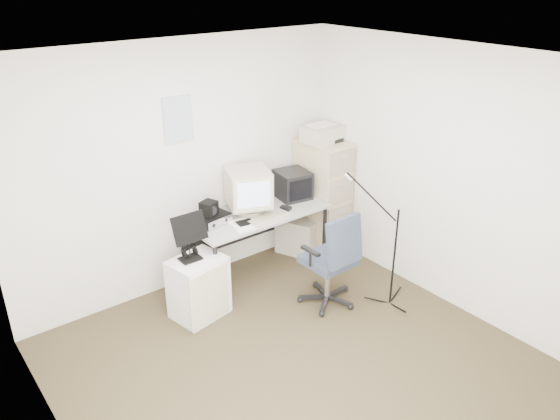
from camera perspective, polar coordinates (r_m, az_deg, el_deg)
floor at (r=4.79m, az=1.89°, el=-16.00°), size 3.60×3.60×0.01m
ceiling at (r=3.69m, az=2.44°, el=15.06°), size 3.60×3.60×0.01m
wall_back at (r=5.47m, az=-10.10°, el=4.30°), size 3.60×0.02×2.50m
wall_front at (r=3.16m, az=24.31°, el=-14.03°), size 3.60×0.02×2.50m
wall_left at (r=3.38m, az=-22.39°, el=-10.86°), size 0.02×3.60×2.50m
wall_right at (r=5.33m, az=17.14°, el=3.03°), size 0.02×3.60×2.50m
wall_calendar at (r=5.30m, az=-10.63°, el=9.29°), size 0.30×0.02×0.44m
filing_cabinet at (r=6.30m, az=4.42°, el=1.48°), size 0.40×0.60×1.30m
printer at (r=6.06m, az=4.55°, el=7.96°), size 0.48×0.35×0.17m
desk at (r=5.86m, az=-2.40°, el=-3.41°), size 1.50×0.70×0.73m
crt_monitor at (r=5.60m, az=-3.35°, el=1.99°), size 0.55×0.56×0.46m
crt_tv at (r=5.98m, az=1.31°, el=2.69°), size 0.38×0.40×0.30m
desk_speaker at (r=5.86m, az=-1.46°, el=1.37°), size 0.09×0.09×0.15m
keyboard at (r=5.51m, az=-1.29°, el=-0.87°), size 0.48×0.21×0.03m
mouse at (r=5.73m, az=0.61°, el=0.21°), size 0.11×0.13×0.03m
radio_receiver at (r=5.46m, az=-7.04°, el=-0.94°), size 0.36×0.28×0.09m
radio_speaker at (r=5.40m, az=-7.45°, el=0.15°), size 0.19×0.18×0.15m
papers at (r=5.40m, az=-4.02°, el=-1.56°), size 0.24×0.30×0.02m
pc_tower at (r=6.30m, az=1.68°, el=-2.83°), size 0.36×0.50×0.42m
office_chair at (r=5.31m, az=5.07°, el=-5.02°), size 0.59×0.59×0.99m
side_cart at (r=5.26m, az=-8.51°, el=-8.00°), size 0.55×0.47×0.60m
music_stand at (r=5.01m, az=-9.53°, el=-2.76°), size 0.36×0.27×0.47m
headphones at (r=5.15m, az=-9.41°, el=-4.34°), size 0.19×0.19×0.03m
mic_stand at (r=5.30m, az=11.98°, el=-3.44°), size 0.02×0.02×1.33m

